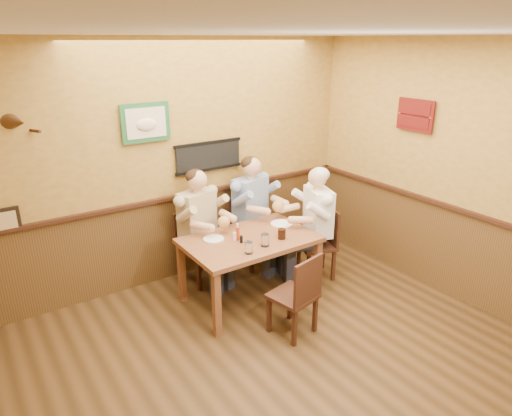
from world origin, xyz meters
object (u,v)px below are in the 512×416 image
(water_glass_mid, at_px, (265,240))
(cola_tumbler, at_px, (282,234))
(chair_right_end, at_px, (317,244))
(hot_sauce_bottle, at_px, (238,233))
(diner_white_elder, at_px, (317,229))
(water_glass_left, at_px, (249,248))
(chair_back_right, at_px, (250,232))
(salt_shaker, at_px, (235,236))
(pepper_shaker, at_px, (241,239))
(chair_back_left, at_px, (199,248))
(diner_blue_polo, at_px, (250,218))
(diner_tan_shirt, at_px, (198,233))
(chair_near_side, at_px, (293,294))
(dining_table, at_px, (250,246))

(water_glass_mid, xyz_separation_m, cola_tumbler, (0.25, 0.05, -0.01))
(chair_right_end, height_order, hot_sauce_bottle, hot_sauce_bottle)
(diner_white_elder, bearing_deg, water_glass_left, -56.80)
(diner_white_elder, height_order, hot_sauce_bottle, diner_white_elder)
(chair_back_right, distance_m, hot_sauce_bottle, 0.99)
(water_glass_mid, xyz_separation_m, salt_shaker, (-0.19, 0.29, -0.02))
(chair_back_right, bearing_deg, pepper_shaker, -144.36)
(hot_sauce_bottle, xyz_separation_m, pepper_shaker, (-0.01, -0.08, -0.04))
(water_glass_mid, height_order, hot_sauce_bottle, hot_sauce_bottle)
(chair_back_right, height_order, hot_sauce_bottle, hot_sauce_bottle)
(chair_back_left, height_order, hot_sauce_bottle, hot_sauce_bottle)
(water_glass_left, xyz_separation_m, hot_sauce_bottle, (0.08, 0.34, 0.02))
(water_glass_mid, relative_size, cola_tumbler, 1.18)
(diner_blue_polo, bearing_deg, chair_right_end, -71.20)
(diner_tan_shirt, height_order, cola_tumbler, diner_tan_shirt)
(chair_right_end, height_order, water_glass_mid, water_glass_mid)
(chair_near_side, relative_size, diner_tan_shirt, 0.69)
(water_glass_mid, xyz_separation_m, pepper_shaker, (-0.16, 0.20, -0.03))
(diner_blue_polo, xyz_separation_m, pepper_shaker, (-0.62, -0.76, 0.15))
(chair_near_side, bearing_deg, water_glass_mid, -103.70)
(diner_blue_polo, bearing_deg, chair_near_side, -123.28)
(hot_sauce_bottle, height_order, salt_shaker, hot_sauce_bottle)
(dining_table, bearing_deg, chair_right_end, -0.43)
(chair_back_right, bearing_deg, cola_tumbler, -117.85)
(diner_tan_shirt, distance_m, salt_shaker, 0.67)
(chair_right_end, height_order, cola_tumbler, chair_right_end)
(water_glass_mid, bearing_deg, diner_tan_shirt, 107.85)
(chair_back_left, distance_m, diner_tan_shirt, 0.19)
(cola_tumbler, height_order, pepper_shaker, cola_tumbler)
(pepper_shaker, bearing_deg, chair_back_right, 51.10)
(water_glass_left, bearing_deg, diner_white_elder, 14.28)
(chair_back_left, xyz_separation_m, chair_back_right, (0.76, 0.03, 0.01))
(pepper_shaker, bearing_deg, chair_near_side, -78.14)
(water_glass_left, xyz_separation_m, water_glass_mid, (0.23, 0.05, 0.00))
(diner_white_elder, distance_m, water_glass_mid, 1.00)
(chair_right_end, relative_size, chair_near_side, 1.01)
(water_glass_mid, relative_size, pepper_shaker, 1.66)
(salt_shaker, bearing_deg, water_glass_mid, -57.74)
(diner_blue_polo, bearing_deg, diner_tan_shirt, 166.98)
(chair_back_right, bearing_deg, water_glass_left, -139.58)
(diner_blue_polo, relative_size, cola_tumbler, 11.52)
(diner_tan_shirt, bearing_deg, water_glass_left, -102.35)
(cola_tumbler, bearing_deg, water_glass_left, -168.43)
(chair_right_end, distance_m, pepper_shaker, 1.16)
(dining_table, xyz_separation_m, chair_back_left, (-0.28, 0.68, -0.22))
(water_glass_left, bearing_deg, salt_shaker, 81.92)
(salt_shaker, bearing_deg, diner_blue_polo, 46.39)
(diner_blue_polo, bearing_deg, cola_tumbler, -117.85)
(chair_near_side, bearing_deg, diner_tan_shirt, -90.70)
(chair_right_end, distance_m, water_glass_left, 1.27)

